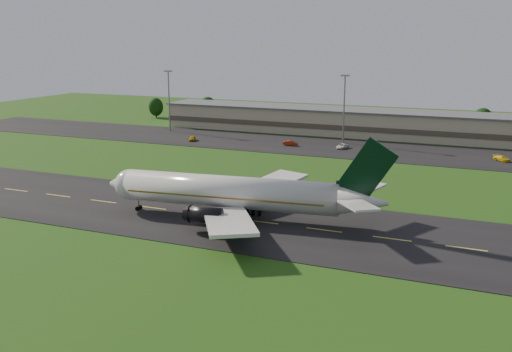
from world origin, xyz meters
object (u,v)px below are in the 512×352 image
at_px(light_mast_west, 169,93).
at_px(light_mast_centre, 344,101).
at_px(service_vehicle_a, 192,138).
at_px(service_vehicle_d, 502,158).
at_px(service_vehicle_b, 290,143).
at_px(terminal, 360,123).
at_px(airliner, 234,193).
at_px(service_vehicle_c, 342,146).

bearing_deg(light_mast_west, light_mast_centre, 0.00).
bearing_deg(service_vehicle_a, service_vehicle_d, -19.21).
xyz_separation_m(service_vehicle_a, service_vehicle_b, (30.51, 3.88, -0.05)).
height_order(light_mast_centre, service_vehicle_d, light_mast_centre).
bearing_deg(light_mast_centre, service_vehicle_d, -12.98).
bearing_deg(terminal, light_mast_west, -165.24).
xyz_separation_m(airliner, light_mast_west, (-60.70, 79.90, 8.08)).
height_order(service_vehicle_b, service_vehicle_d, service_vehicle_b).
height_order(light_mast_west, service_vehicle_a, light_mast_west).
bearing_deg(service_vehicle_a, service_vehicle_b, -14.72).
distance_m(service_vehicle_b, service_vehicle_c, 15.21).
bearing_deg(service_vehicle_a, service_vehicle_c, -15.28).
bearing_deg(light_mast_west, airliner, -52.77).
xyz_separation_m(service_vehicle_c, service_vehicle_d, (42.05, -1.12, 0.02)).
xyz_separation_m(light_mast_centre, service_vehicle_a, (-43.53, -14.40, -11.89)).
xyz_separation_m(terminal, light_mast_centre, (-1.40, -16.18, 8.75)).
distance_m(airliner, light_mast_centre, 80.31).
bearing_deg(service_vehicle_d, service_vehicle_b, 134.59).
relative_size(terminal, light_mast_west, 7.13).
distance_m(service_vehicle_a, service_vehicle_c, 45.96).
bearing_deg(light_mast_centre, light_mast_west, 180.00).
relative_size(service_vehicle_a, service_vehicle_b, 1.03).
relative_size(light_mast_centre, service_vehicle_b, 4.79).
distance_m(terminal, service_vehicle_d, 50.34).
distance_m(light_mast_centre, service_vehicle_b, 20.57).
height_order(light_mast_west, service_vehicle_c, light_mast_west).
distance_m(airliner, service_vehicle_a, 79.13).
bearing_deg(service_vehicle_a, light_mast_west, 116.85).
height_order(terminal, service_vehicle_d, terminal).
relative_size(light_mast_centre, service_vehicle_c, 4.29).
xyz_separation_m(service_vehicle_b, service_vehicle_d, (57.19, 0.35, -0.02)).
bearing_deg(terminal, service_vehicle_b, -118.37).
height_order(terminal, service_vehicle_c, terminal).
relative_size(service_vehicle_b, service_vehicle_d, 0.90).
bearing_deg(service_vehicle_c, light_mast_centre, 112.52).
bearing_deg(terminal, service_vehicle_c, -88.38).
bearing_deg(light_mast_centre, airliner, -89.50).
distance_m(service_vehicle_a, service_vehicle_d, 87.80).
bearing_deg(terminal, light_mast_centre, -94.95).
bearing_deg(service_vehicle_c, service_vehicle_a, -163.94).
height_order(service_vehicle_b, service_vehicle_c, service_vehicle_b).
bearing_deg(service_vehicle_d, light_mast_centre, 121.26).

